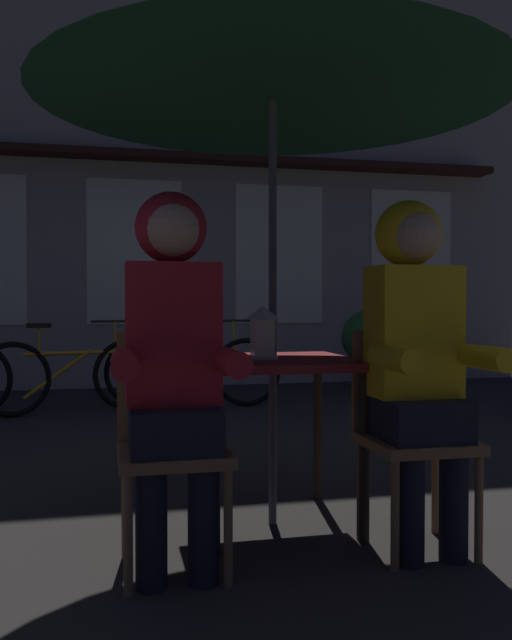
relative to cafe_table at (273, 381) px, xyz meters
name	(u,v)px	position (x,y,z in m)	size (l,w,h in m)	color
ground_plane	(273,523)	(0.00, 0.00, -0.64)	(60.00, 60.00, 0.00)	#2D2B28
cafe_table	(273,381)	(0.00, 0.00, 0.00)	(0.72, 0.72, 0.74)	maroon
patio_umbrella	(273,59)	(0.00, 0.00, 1.42)	(2.10, 2.10, 2.31)	#4C4C51
lantern	(263,331)	(-0.06, -0.05, 0.22)	(0.11, 0.11, 0.23)	white
chair_left	(172,435)	(-0.48, -0.37, -0.15)	(0.40, 0.40, 0.87)	olive
chair_right	(409,425)	(0.48, -0.37, -0.15)	(0.40, 0.40, 0.87)	olive
person_left_hooded	(173,340)	(-0.48, -0.43, 0.21)	(0.45, 0.56, 1.40)	black
person_right_hooded	(416,338)	(0.48, -0.43, 0.21)	(0.45, 0.56, 1.40)	black
shopfront_building	(133,131)	(-0.41, 5.40, 2.45)	(10.00, 0.93, 6.20)	#9E9389
bicycle_second	(72,375)	(-1.04, 3.31, -0.29)	(1.65, 0.43, 0.84)	black
bicycle_third	(193,371)	(0.07, 3.44, -0.29)	(1.67, 0.28, 0.84)	black
potted_plant	(369,344)	(2.07, 3.96, -0.09)	(0.60, 0.60, 0.92)	brown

